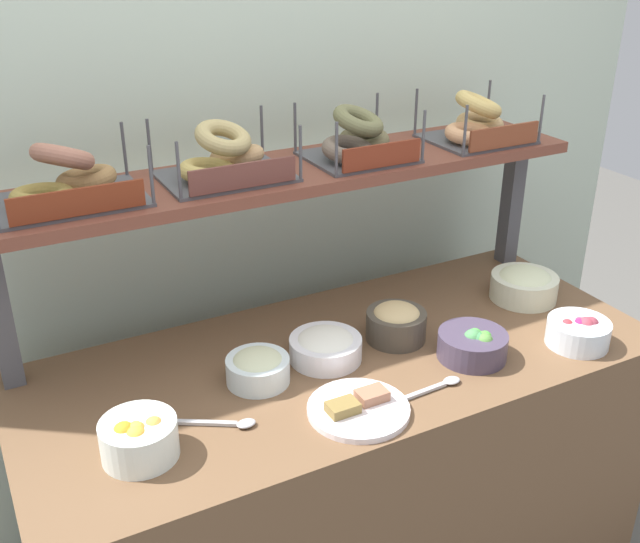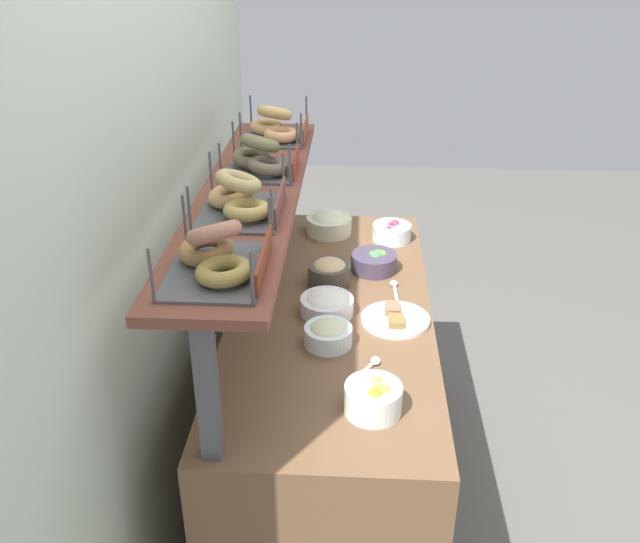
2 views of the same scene
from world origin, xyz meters
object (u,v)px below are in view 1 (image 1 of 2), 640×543
(bowl_veggie_mix, at_px, (473,344))
(serving_plate_white, at_px, (358,408))
(serving_spoon_by_edge, at_px, (228,423))
(bowl_scallion_spread, at_px, (258,368))
(bowl_fruit_salad, at_px, (139,438))
(serving_spoon_near_plate, at_px, (439,386))
(bowl_cream_cheese, at_px, (326,346))
(bowl_potato_salad, at_px, (524,284))
(bagel_basket_everything, at_px, (66,183))
(bagel_basket_sesame, at_px, (224,160))
(bowl_beet_salad, at_px, (579,332))
(bagel_basket_poppy, at_px, (358,141))
(bowl_hummus, at_px, (396,322))
(bagel_basket_plain, at_px, (477,124))

(bowl_veggie_mix, height_order, serving_plate_white, bowl_veggie_mix)
(serving_plate_white, height_order, serving_spoon_by_edge, serving_plate_white)
(bowl_scallion_spread, relative_size, bowl_veggie_mix, 0.87)
(bowl_fruit_salad, height_order, serving_spoon_near_plate, bowl_fruit_salad)
(bowl_fruit_salad, bearing_deg, bowl_cream_cheese, 16.54)
(serving_plate_white, bearing_deg, bowl_cream_cheese, 79.99)
(bowl_cream_cheese, height_order, bowl_potato_salad, bowl_potato_salad)
(serving_spoon_by_edge, height_order, bagel_basket_everything, bagel_basket_everything)
(serving_spoon_near_plate, height_order, bagel_basket_sesame, bagel_basket_sesame)
(bowl_beet_salad, relative_size, bowl_potato_salad, 0.84)
(bowl_beet_salad, distance_m, bagel_basket_everything, 1.32)
(bowl_potato_salad, height_order, serving_plate_white, bowl_potato_salad)
(serving_spoon_by_edge, height_order, bagel_basket_poppy, bagel_basket_poppy)
(bowl_cream_cheese, relative_size, serving_spoon_near_plate, 1.01)
(bowl_beet_salad, xyz_separation_m, serving_spoon_by_edge, (-0.94, 0.10, -0.03))
(bowl_fruit_salad, bearing_deg, bowl_veggie_mix, -0.88)
(serving_plate_white, xyz_separation_m, bagel_basket_sesame, (-0.11, 0.49, 0.47))
(bowl_hummus, relative_size, serving_plate_white, 0.68)
(bowl_fruit_salad, distance_m, bagel_basket_plain, 1.28)
(serving_plate_white, bearing_deg, serving_spoon_by_edge, 162.06)
(bowl_cream_cheese, distance_m, serving_spoon_by_edge, 0.35)
(bagel_basket_poppy, bearing_deg, bowl_potato_salad, -25.84)
(bowl_veggie_mix, bearing_deg, bowl_cream_cheese, 153.40)
(bowl_veggie_mix, height_order, bagel_basket_plain, bagel_basket_plain)
(bagel_basket_poppy, bearing_deg, bowl_fruit_salad, -152.13)
(bowl_potato_salad, xyz_separation_m, serving_plate_white, (-0.71, -0.26, -0.03))
(bowl_potato_salad, relative_size, bagel_basket_poppy, 0.69)
(bowl_scallion_spread, relative_size, serving_spoon_by_edge, 0.95)
(bowl_hummus, xyz_separation_m, bagel_basket_plain, (0.40, 0.23, 0.43))
(serving_plate_white, xyz_separation_m, serving_spoon_by_edge, (-0.28, 0.09, -0.00))
(bowl_cream_cheese, xyz_separation_m, bowl_potato_salad, (0.67, 0.02, 0.01))
(serving_spoon_near_plate, relative_size, bagel_basket_sesame, 0.58)
(serving_spoon_near_plate, distance_m, bagel_basket_everything, 0.98)
(bagel_basket_everything, relative_size, bagel_basket_plain, 1.17)
(bowl_fruit_salad, relative_size, serving_spoon_near_plate, 0.88)
(bowl_hummus, bearing_deg, serving_spoon_near_plate, -98.37)
(bowl_veggie_mix, xyz_separation_m, bagel_basket_sesame, (-0.48, 0.42, 0.44))
(bowl_scallion_spread, bearing_deg, serving_spoon_near_plate, -31.48)
(bowl_potato_salad, distance_m, serving_plate_white, 0.76)
(serving_plate_white, height_order, bagel_basket_plain, bagel_basket_plain)
(bowl_cream_cheese, relative_size, serving_plate_white, 0.79)
(serving_spoon_near_plate, xyz_separation_m, serving_spoon_by_edge, (-0.50, 0.10, 0.00))
(bowl_cream_cheese, bearing_deg, serving_spoon_by_edge, -155.93)
(bowl_cream_cheese, distance_m, bagel_basket_plain, 0.79)
(bowl_cream_cheese, height_order, bagel_basket_poppy, bagel_basket_poppy)
(bowl_beet_salad, xyz_separation_m, bowl_veggie_mix, (-0.28, 0.08, 0.00))
(bowl_beet_salad, xyz_separation_m, bagel_basket_poppy, (-0.40, 0.48, 0.44))
(bowl_cream_cheese, distance_m, serving_spoon_near_plate, 0.30)
(bowl_potato_salad, distance_m, bagel_basket_everything, 1.29)
(bowl_cream_cheese, xyz_separation_m, serving_spoon_near_plate, (0.18, -0.24, -0.03))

